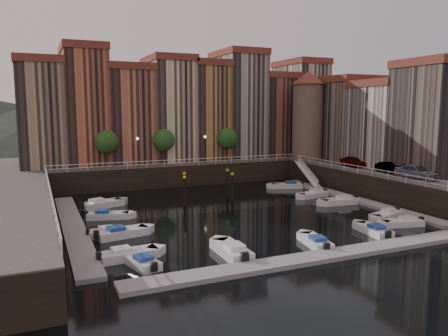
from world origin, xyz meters
name	(u,v)px	position (x,y,z in m)	size (l,w,h in m)	color
ground	(228,210)	(0.00, 0.00, 0.00)	(200.00, 200.00, 0.00)	black
quay_far	(163,168)	(0.00, 26.00, 1.50)	(80.00, 20.00, 3.00)	black
quay_right	(430,183)	(28.00, -2.00, 1.50)	(20.00, 36.00, 3.00)	black
dock_left	(73,227)	(-16.20, -1.00, 0.17)	(2.00, 28.00, 0.35)	gray
dock_right	(352,199)	(16.20, -1.00, 0.17)	(2.00, 28.00, 0.35)	gray
dock_near	(321,257)	(0.00, -17.00, 0.17)	(30.00, 2.00, 0.35)	gray
mountains	(100,118)	(1.72, 110.00, 7.92)	(145.00, 100.00, 18.00)	#2D382D
far_terrace	(187,110)	(3.31, 23.50, 10.95)	(48.70, 10.30, 17.50)	#988361
right_terrace	(391,120)	(26.50, 3.80, 9.56)	(9.30, 24.30, 14.00)	#7D705E
corner_tower	(308,115)	(20.00, 14.50, 10.19)	(5.20, 5.20, 13.80)	#6B5B4C
promenade_trees	(168,140)	(-1.33, 18.20, 6.58)	(21.20, 3.20, 5.20)	black
street_lamps	(172,145)	(-1.00, 17.20, 5.90)	(10.36, 0.36, 4.18)	black
railings	(211,171)	(0.00, 4.88, 3.79)	(36.08, 34.04, 0.52)	white
gangway	(307,172)	(17.10, 10.00, 1.92)	(2.78, 8.32, 3.73)	white
mooring_pilings	(208,187)	(-0.13, 5.65, 1.65)	(7.22, 3.68, 3.78)	black
boat_left_0	(127,255)	(-13.20, -11.30, 0.35)	(4.56, 1.99, 1.03)	silver
boat_left_1	(121,233)	(-12.57, -5.40, 0.36)	(4.80, 2.51, 1.08)	silver
boat_left_2	(111,232)	(-13.35, -4.72, 0.32)	(4.20, 1.74, 0.95)	silver
boat_left_3	(107,215)	(-12.71, 1.65, 0.34)	(4.45, 2.64, 1.00)	silver
boat_left_4	(101,204)	(-12.51, 7.08, 0.39)	(5.09, 3.28, 1.15)	silver
boat_right_0	(403,223)	(12.73, -12.47, 0.32)	(4.23, 2.33, 0.95)	silver
boat_right_1	(387,215)	(13.45, -9.59, 0.33)	(4.38, 2.63, 0.98)	silver
boat_right_2	(340,201)	(13.38, -2.31, 0.36)	(4.76, 2.03, 1.08)	silver
boat_right_3	(313,194)	(12.96, 2.46, 0.35)	(4.57, 2.31, 1.02)	silver
boat_right_4	(288,185)	(13.38, 9.27, 0.35)	(4.60, 2.89, 1.03)	silver
boat_near_0	(141,261)	(-12.61, -13.09, 0.32)	(2.42, 4.24, 0.95)	silver
boat_near_1	(232,251)	(-5.76, -13.65, 0.38)	(1.85, 4.94, 1.13)	silver
boat_near_2	(315,242)	(1.50, -14.17, 0.33)	(2.19, 4.32, 0.97)	silver
boat_near_3	(373,230)	(8.26, -13.39, 0.33)	(2.00, 4.39, 0.99)	silver
car_a	(353,162)	(21.39, 5.22, 3.73)	(1.72, 4.27, 1.45)	gray
car_b	(389,168)	(21.55, -1.29, 3.66)	(1.40, 4.02, 1.33)	gray
car_c	(416,173)	(21.09, -6.05, 3.75)	(2.11, 5.18, 1.50)	gray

